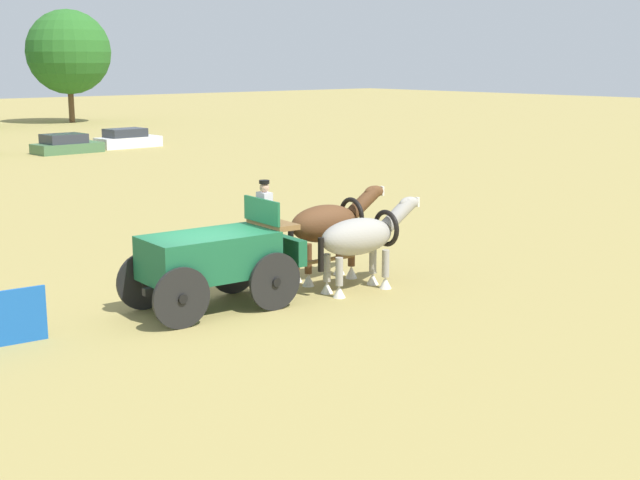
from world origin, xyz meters
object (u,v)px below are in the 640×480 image
object	(u,v)px
show_wagon	(215,257)
parked_vehicle_g	(127,139)
draft_horse_near	(329,225)
draft_horse_off	(362,238)
parked_vehicle_f	(66,145)

from	to	relation	value
show_wagon	parked_vehicle_g	xyz separation A→B (m)	(16.33, 34.28, -0.67)
draft_horse_near	draft_horse_off	distance (m)	1.30
draft_horse_near	show_wagon	bearing A→B (deg)	-174.10
parked_vehicle_g	show_wagon	bearing A→B (deg)	-115.48
draft_horse_off	parked_vehicle_g	bearing A→B (deg)	70.09
parked_vehicle_f	show_wagon	bearing A→B (deg)	-109.54
show_wagon	draft_horse_near	size ratio (longest dim) A/B	1.97
show_wagon	parked_vehicle_f	bearing A→B (deg)	70.46
draft_horse_near	parked_vehicle_f	world-z (taller)	draft_horse_near
show_wagon	draft_horse_off	xyz separation A→B (m)	(3.58, -0.92, 0.09)
parked_vehicle_f	parked_vehicle_g	size ratio (longest dim) A/B	0.97
show_wagon	parked_vehicle_g	bearing A→B (deg)	64.52
draft_horse_near	parked_vehicle_g	size ratio (longest dim) A/B	0.73
parked_vehicle_f	parked_vehicle_g	world-z (taller)	parked_vehicle_g
draft_horse_off	draft_horse_near	bearing A→B (deg)	86.28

